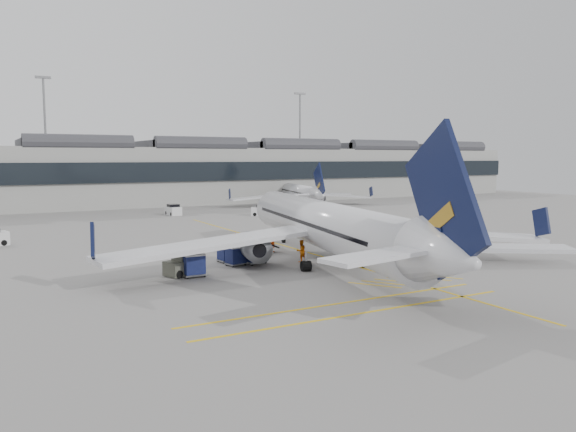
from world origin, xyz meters
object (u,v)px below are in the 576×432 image
airliner_main (328,227)px  baggage_cart_a (228,251)px  ramp_agent_a (273,242)px  pushback_tug (183,266)px  belt_loader (251,248)px  ramp_agent_b (301,251)px

airliner_main → baggage_cart_a: bearing=153.6°
ramp_agent_a → pushback_tug: (-11.10, -6.13, -0.28)m
ramp_agent_a → pushback_tug: bearing=157.4°
airliner_main → belt_loader: (-3.38, 8.20, -2.77)m
baggage_cart_a → pushback_tug: baggage_cart_a is taller
baggage_cart_a → ramp_agent_a: 6.48m
belt_loader → pushback_tug: (-8.79, -6.17, 0.15)m
baggage_cart_a → airliner_main: bearing=-44.5°
airliner_main → baggage_cart_a: airliner_main is taller
airliner_main → ramp_agent_b: 3.56m
belt_loader → pushback_tug: size_ratio=1.43×
baggage_cart_a → pushback_tug: (-5.22, -3.41, -0.24)m
belt_loader → ramp_agent_b: (2.08, -5.85, 0.44)m
ramp_agent_b → airliner_main: bearing=113.7°
pushback_tug → belt_loader: bearing=16.0°
baggage_cart_a → ramp_agent_a: (5.89, 2.72, 0.04)m
belt_loader → ramp_agent_b: bearing=-67.7°
ramp_agent_b → baggage_cart_a: bearing=-33.8°
airliner_main → belt_loader: airliner_main is taller
ramp_agent_b → pushback_tug: 10.88m
airliner_main → pushback_tug: airliner_main is taller
baggage_cart_a → ramp_agent_a: ramp_agent_a is taller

